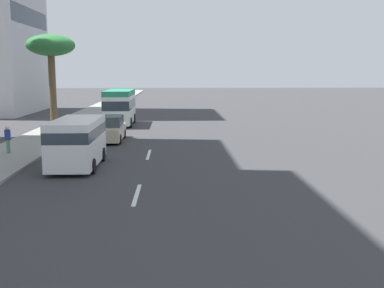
# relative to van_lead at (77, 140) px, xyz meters

# --- Properties ---
(ground_plane) EXTENTS (198.00, 198.00, 0.00)m
(ground_plane) POSITION_rel_van_lead_xyz_m (11.11, -3.32, -1.37)
(ground_plane) COLOR #38383A
(sidewalk_right) EXTENTS (162.00, 3.79, 0.15)m
(sidewalk_right) POSITION_rel_van_lead_xyz_m (11.11, 4.38, -1.29)
(sidewalk_right) COLOR gray
(sidewalk_right) RESTS_ON ground_plane
(lane_stripe_mid) EXTENTS (3.20, 0.16, 0.01)m
(lane_stripe_mid) POSITION_rel_van_lead_xyz_m (-5.38, -3.32, -1.36)
(lane_stripe_mid) COLOR silver
(lane_stripe_mid) RESTS_ON ground_plane
(lane_stripe_far) EXTENTS (3.20, 0.16, 0.01)m
(lane_stripe_far) POSITION_rel_van_lead_xyz_m (3.42, -3.32, -1.36)
(lane_stripe_far) COLOR silver
(lane_stripe_far) RESTS_ON ground_plane
(van_lead) EXTENTS (5.18, 2.20, 2.39)m
(van_lead) POSITION_rel_van_lead_xyz_m (0.00, 0.00, 0.00)
(van_lead) COLOR white
(van_lead) RESTS_ON ground_plane
(car_second) EXTENTS (4.59, 1.81, 1.70)m
(car_second) POSITION_rel_van_lead_xyz_m (8.87, -0.41, -0.57)
(car_second) COLOR beige
(car_second) RESTS_ON ground_plane
(minibus_third) EXTENTS (6.26, 2.38, 3.07)m
(minibus_third) POSITION_rel_van_lead_xyz_m (18.35, -0.02, 0.32)
(minibus_third) COLOR silver
(minibus_third) RESTS_ON ground_plane
(pedestrian_near_lamp) EXTENTS (0.30, 0.37, 1.54)m
(pedestrian_near_lamp) POSITION_rel_van_lead_xyz_m (3.32, 4.54, -0.39)
(pedestrian_near_lamp) COLOR #4C8C66
(pedestrian_near_lamp) RESTS_ON sidewalk_right
(palm_tree) EXTENTS (3.49, 3.49, 7.22)m
(palm_tree) POSITION_rel_van_lead_xyz_m (12.17, 4.17, 4.96)
(palm_tree) COLOR brown
(palm_tree) RESTS_ON sidewalk_right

